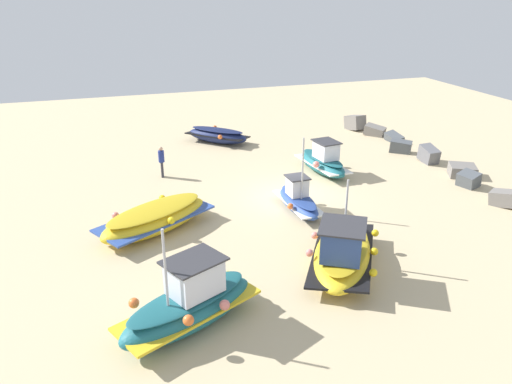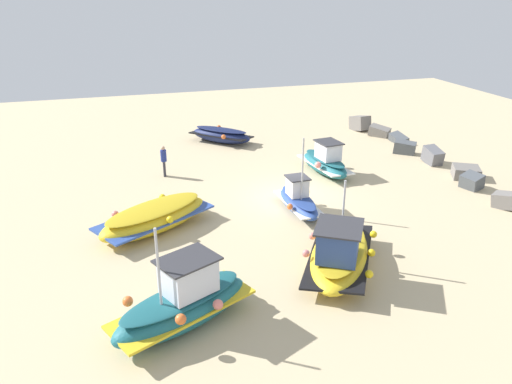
{
  "view_description": "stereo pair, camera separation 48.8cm",
  "coord_description": "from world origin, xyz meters",
  "views": [
    {
      "loc": [
        21.16,
        -8.62,
        9.72
      ],
      "look_at": [
        1.01,
        -2.05,
        0.9
      ],
      "focal_mm": 34.97,
      "sensor_mm": 36.0,
      "label": 1
    },
    {
      "loc": [
        21.31,
        -8.15,
        9.72
      ],
      "look_at": [
        1.01,
        -2.05,
        0.9
      ],
      "focal_mm": 34.97,
      "sensor_mm": 36.0,
      "label": 2
    }
  ],
  "objects": [
    {
      "name": "person_walking",
      "position": [
        -4.68,
        -5.57,
        0.99
      ],
      "size": [
        0.32,
        0.32,
        1.72
      ],
      "rotation": [
        0.0,
        0.0,
        4.57
      ],
      "color": "#2D2D38",
      "rests_on": "ground_plane"
    },
    {
      "name": "fishing_boat_5",
      "position": [
        1.7,
        -6.77,
        0.58
      ],
      "size": [
        4.31,
        5.52,
        1.09
      ],
      "rotation": [
        0.0,
        0.0,
        2.1
      ],
      "color": "gold",
      "rests_on": "ground_plane"
    },
    {
      "name": "ground_plane",
      "position": [
        0.0,
        0.0,
        0.0
      ],
      "size": [
        54.98,
        54.98,
        0.0
      ],
      "primitive_type": "plane",
      "color": "#C6B289"
    },
    {
      "name": "fishing_boat_1",
      "position": [
        6.96,
        -0.66,
        0.71
      ],
      "size": [
        5.57,
        4.55,
        3.43
      ],
      "rotation": [
        0.0,
        0.0,
        5.73
      ],
      "color": "gold",
      "rests_on": "ground_plane"
    },
    {
      "name": "fishing_boat_0",
      "position": [
        -10.04,
        -1.15,
        0.51
      ],
      "size": [
        4.21,
        4.22,
        1.06
      ],
      "rotation": [
        0.0,
        0.0,
        0.79
      ],
      "color": "navy",
      "rests_on": "ground_plane"
    },
    {
      "name": "breakwater_rocks",
      "position": [
        0.15,
        9.57,
        0.4
      ],
      "size": [
        22.46,
        2.46,
        1.32
      ],
      "color": "slate",
      "rests_on": "ground_plane"
    },
    {
      "name": "fishing_boat_2",
      "position": [
        1.65,
        -0.2,
        0.52
      ],
      "size": [
        3.62,
        1.61,
        3.61
      ],
      "rotation": [
        0.0,
        0.0,
        3.17
      ],
      "color": "#2D4C9E",
      "rests_on": "ground_plane"
    },
    {
      "name": "fishing_boat_3",
      "position": [
        8.52,
        -6.61,
        0.79
      ],
      "size": [
        3.44,
        4.94,
        3.59
      ],
      "rotation": [
        0.0,
        0.0,
        2.01
      ],
      "color": "#1E6670",
      "rests_on": "ground_plane"
    },
    {
      "name": "fishing_boat_4",
      "position": [
        -2.61,
        3.05,
        0.65
      ],
      "size": [
        4.18,
        1.92,
        1.93
      ],
      "rotation": [
        0.0,
        0.0,
        0.12
      ],
      "color": "#1E6670",
      "rests_on": "ground_plane"
    }
  ]
}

